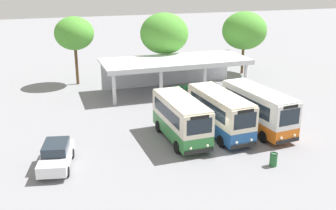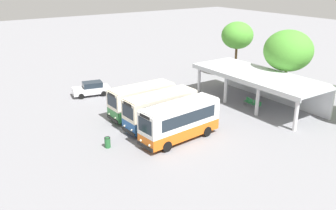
{
  "view_description": "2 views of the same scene",
  "coord_description": "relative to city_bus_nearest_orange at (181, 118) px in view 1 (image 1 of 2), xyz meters",
  "views": [
    {
      "loc": [
        -11.23,
        -23.32,
        11.85
      ],
      "look_at": [
        -1.37,
        6.31,
        1.21
      ],
      "focal_mm": 41.76,
      "sensor_mm": 36.0,
      "label": 1
    },
    {
      "loc": [
        27.11,
        -14.92,
        13.5
      ],
      "look_at": [
        -0.05,
        3.61,
        1.4
      ],
      "focal_mm": 38.62,
      "sensor_mm": 36.0,
      "label": 2
    }
  ],
  "objects": [
    {
      "name": "terminal_canopy",
      "position": [
        3.81,
        12.73,
        0.9
      ],
      "size": [
        15.07,
        5.9,
        3.4
      ],
      "color": "silver",
      "rests_on": "ground"
    },
    {
      "name": "roadside_tree_east_of_canopy",
      "position": [
        14.18,
        16.66,
        3.48
      ],
      "size": [
        5.31,
        5.31,
        7.5
      ],
      "color": "brown",
      "rests_on": "ground"
    },
    {
      "name": "parked_car_flank",
      "position": [
        -9.0,
        -1.53,
        -0.93
      ],
      "size": [
        2.58,
        4.43,
        1.62
      ],
      "color": "black",
      "rests_on": "ground"
    },
    {
      "name": "roadside_tree_west_of_canopy",
      "position": [
        -5.61,
        18.07,
        3.86
      ],
      "size": [
        4.21,
        4.21,
        7.43
      ],
      "color": "brown",
      "rests_on": "ground"
    },
    {
      "name": "ground_plane",
      "position": [
        1.89,
        -1.76,
        -1.76
      ],
      "size": [
        180.0,
        180.0,
        0.0
      ],
      "primitive_type": "plane",
      "color": "gray"
    },
    {
      "name": "waiting_chair_fourth_seat",
      "position": [
        5.19,
        11.02,
        -1.24
      ],
      "size": [
        0.44,
        0.44,
        0.86
      ],
      "color": "slate",
      "rests_on": "ground"
    },
    {
      "name": "city_bus_second_in_row",
      "position": [
        3.18,
        0.1,
        0.04
      ],
      "size": [
        2.56,
        7.2,
        3.25
      ],
      "color": "black",
      "rests_on": "ground"
    },
    {
      "name": "waiting_chair_second_from_end",
      "position": [
        4.05,
        10.97,
        -1.24
      ],
      "size": [
        0.44,
        0.44,
        0.86
      ],
      "color": "slate",
      "rests_on": "ground"
    },
    {
      "name": "city_bus_middle_cream",
      "position": [
        6.37,
        -0.03,
        0.06
      ],
      "size": [
        2.81,
        7.57,
        3.3
      ],
      "color": "black",
      "rests_on": "ground"
    },
    {
      "name": "litter_bin_apron",
      "position": [
        4.22,
        -5.78,
        -1.3
      ],
      "size": [
        0.49,
        0.49,
        0.9
      ],
      "color": "#266633",
      "rests_on": "ground"
    },
    {
      "name": "roadside_tree_behind_canopy",
      "position": [
        4.01,
        16.37,
        3.65
      ],
      "size": [
        5.36,
        5.36,
        7.69
      ],
      "color": "brown",
      "rests_on": "ground"
    },
    {
      "name": "waiting_chair_end_by_column",
      "position": [
        3.48,
        11.05,
        -1.24
      ],
      "size": [
        0.44,
        0.44,
        0.86
      ],
      "color": "slate",
      "rests_on": "ground"
    },
    {
      "name": "city_bus_nearest_orange",
      "position": [
        0.0,
        0.0,
        0.0
      ],
      "size": [
        2.48,
        6.72,
        3.18
      ],
      "color": "black",
      "rests_on": "ground"
    },
    {
      "name": "waiting_chair_middle_seat",
      "position": [
        4.62,
        10.98,
        -1.24
      ],
      "size": [
        0.44,
        0.44,
        0.86
      ],
      "color": "slate",
      "rests_on": "ground"
    }
  ]
}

